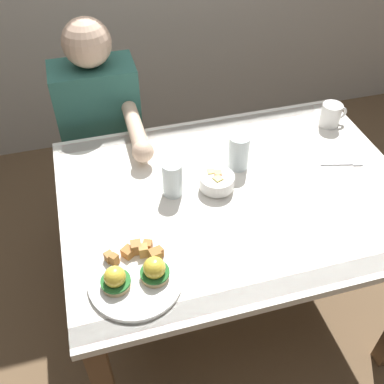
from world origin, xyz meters
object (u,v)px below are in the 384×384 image
at_px(water_glass_near, 238,154).
at_px(coffee_mug, 331,114).
at_px(fork, 344,164).
at_px(fruit_bowl, 217,182).
at_px(dining_table, 235,213).
at_px(water_glass_far, 173,181).
at_px(eggs_benedict_plate, 136,275).
at_px(diner_person, 103,132).

bearing_deg(water_glass_near, coffee_mug, 18.31).
relative_size(fork, water_glass_near, 1.17).
relative_size(coffee_mug, fork, 0.72).
relative_size(fruit_bowl, fork, 0.77).
bearing_deg(coffee_mug, fork, -105.50).
xyz_separation_m(dining_table, water_glass_far, (-0.21, 0.05, 0.16)).
distance_m(fork, water_glass_far, 0.65).
bearing_deg(eggs_benedict_plate, coffee_mug, 31.27).
bearing_deg(dining_table, water_glass_near, 69.72).
relative_size(eggs_benedict_plate, coffee_mug, 2.43).
bearing_deg(coffee_mug, fruit_bowl, -156.79).
distance_m(eggs_benedict_plate, fruit_bowl, 0.45).
height_order(coffee_mug, water_glass_far, water_glass_far).
height_order(dining_table, water_glass_near, water_glass_near).
xyz_separation_m(coffee_mug, fork, (-0.07, -0.24, -0.05)).
relative_size(dining_table, water_glass_near, 9.04).
bearing_deg(eggs_benedict_plate, water_glass_near, 41.52).
bearing_deg(water_glass_far, water_glass_near, 15.61).
bearing_deg(fork, dining_table, -175.58).
xyz_separation_m(eggs_benedict_plate, water_glass_near, (0.45, 0.40, 0.03)).
distance_m(dining_table, fruit_bowl, 0.15).
bearing_deg(eggs_benedict_plate, dining_table, 33.84).
height_order(eggs_benedict_plate, fork, eggs_benedict_plate).
height_order(dining_table, eggs_benedict_plate, eggs_benedict_plate).
xyz_separation_m(fork, water_glass_near, (-0.38, 0.09, 0.05)).
bearing_deg(fruit_bowl, fork, -0.43).
bearing_deg(diner_person, coffee_mug, -19.95).
xyz_separation_m(fruit_bowl, coffee_mug, (0.56, 0.24, 0.02)).
xyz_separation_m(eggs_benedict_plate, fruit_bowl, (0.34, 0.30, 0.01)).
relative_size(eggs_benedict_plate, fork, 1.74).
xyz_separation_m(eggs_benedict_plate, diner_person, (0.00, 0.87, -0.11)).
height_order(fruit_bowl, diner_person, diner_person).
relative_size(water_glass_near, water_glass_far, 1.03).
distance_m(eggs_benedict_plate, fork, 0.88).
bearing_deg(diner_person, water_glass_near, -46.84).
bearing_deg(fruit_bowl, dining_table, -30.84).
relative_size(dining_table, diner_person, 1.05).
xyz_separation_m(fork, diner_person, (-0.83, 0.57, -0.09)).
relative_size(eggs_benedict_plate, water_glass_far, 2.10).
relative_size(dining_table, water_glass_far, 9.33).
xyz_separation_m(coffee_mug, water_glass_near, (-0.45, -0.15, 0.01)).
bearing_deg(water_glass_far, fruit_bowl, -6.76).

